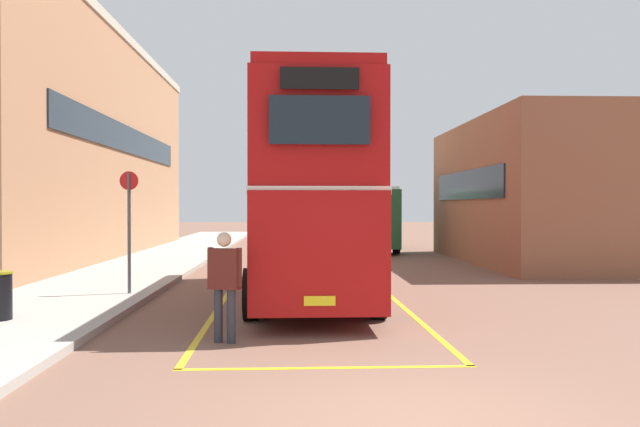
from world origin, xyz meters
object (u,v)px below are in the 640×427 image
object	(u,v)px
bus_stop_sign	(129,220)
pedestrian_boarding	(225,278)
double_decker_bus	(309,192)
single_deck_bus	(364,217)

from	to	relation	value
bus_stop_sign	pedestrian_boarding	bearing A→B (deg)	-61.61
double_decker_bus	single_deck_bus	bearing A→B (deg)	79.63
double_decker_bus	bus_stop_sign	size ratio (longest dim) A/B	3.48
pedestrian_boarding	bus_stop_sign	bearing A→B (deg)	118.39
double_decker_bus	bus_stop_sign	distance (m)	4.27
double_decker_bus	single_deck_bus	distance (m)	17.12
single_deck_bus	bus_stop_sign	xyz separation A→B (m)	(-7.30, -16.91, 0.21)
bus_stop_sign	double_decker_bus	bearing A→B (deg)	1.24
single_deck_bus	pedestrian_boarding	xyz separation A→B (m)	(-4.55, -22.00, -0.60)
bus_stop_sign	single_deck_bus	bearing A→B (deg)	66.65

